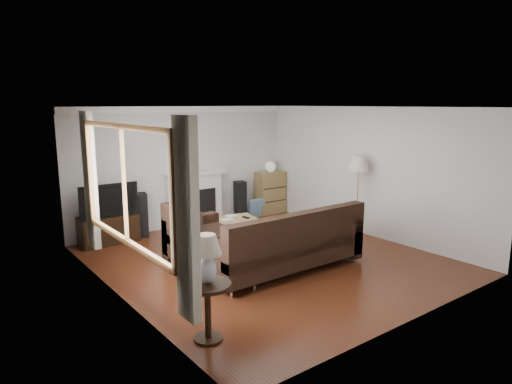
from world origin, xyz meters
TOP-DOWN VIEW (x-y plane):
  - room at (0.00, 0.00)m, footprint 5.10×5.60m
  - window at (-2.45, -0.20)m, footprint 0.12×2.74m
  - curtain_near at (-2.40, -1.72)m, footprint 0.10×0.35m
  - curtain_far at (-2.40, 1.32)m, footprint 0.10×0.35m
  - fireplace at (0.15, 2.64)m, footprint 1.40×0.26m
  - tv_stand at (-1.77, 2.49)m, footprint 1.04×0.47m
  - television at (-1.77, 2.49)m, footprint 1.06×0.14m
  - speaker_left at (-1.11, 2.55)m, footprint 0.30×0.33m
  - speaker_right at (1.25, 2.55)m, footprint 0.31×0.34m
  - bookshelf at (2.11, 2.53)m, footprint 0.71×0.34m
  - globe_lamp at (2.11, 2.53)m, footprint 0.25×0.25m
  - sectional_sofa at (-0.11, -0.51)m, footprint 2.85×2.09m
  - coffee_table at (-0.08, 1.17)m, footprint 1.30×0.88m
  - footstool at (-1.24, -0.41)m, footprint 0.51×0.51m
  - floor_lamp at (2.22, -0.00)m, footprint 0.44×0.44m
  - side_table at (-2.15, -1.67)m, footprint 0.53×0.53m
  - table_lamp at (-2.15, -1.67)m, footprint 0.33×0.33m

SIDE VIEW (x-z plane):
  - footstool at x=-1.24m, z-range 0.00..0.38m
  - coffee_table at x=-0.08m, z-range 0.00..0.46m
  - tv_stand at x=-1.77m, z-range 0.00..0.52m
  - side_table at x=-2.15m, z-range 0.00..0.66m
  - speaker_right at x=1.25m, z-range 0.00..0.85m
  - speaker_left at x=-1.11m, z-range 0.00..0.86m
  - sectional_sofa at x=-0.11m, z-range 0.00..0.92m
  - bookshelf at x=2.11m, z-range 0.00..0.98m
  - fireplace at x=0.15m, z-range 0.00..1.15m
  - floor_lamp at x=2.22m, z-range 0.00..1.59m
  - television at x=-1.77m, z-range 0.52..1.13m
  - table_lamp at x=-2.15m, z-range 0.66..1.19m
  - globe_lamp at x=2.11m, z-range 0.98..1.23m
  - room at x=0.00m, z-range -0.02..2.52m
  - curtain_near at x=-2.40m, z-range 0.35..2.45m
  - curtain_far at x=-2.40m, z-range 0.35..2.45m
  - window at x=-2.45m, z-range 0.78..2.32m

